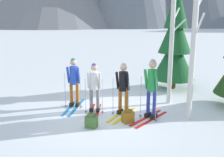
# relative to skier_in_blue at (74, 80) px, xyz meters

# --- Properties ---
(ground_plane) EXTENTS (400.00, 400.00, 0.00)m
(ground_plane) POSITION_rel_skier_in_blue_xyz_m (1.21, -0.26, -0.96)
(ground_plane) COLOR white
(skier_in_blue) EXTENTS (0.61, 1.77, 1.71)m
(skier_in_blue) POSITION_rel_skier_in_blue_xyz_m (0.00, 0.00, 0.00)
(skier_in_blue) COLOR #1E84D1
(skier_in_blue) RESTS_ON ground
(skier_in_white) EXTENTS (0.60, 1.65, 1.63)m
(skier_in_white) POSITION_rel_skier_in_blue_xyz_m (0.82, -0.37, -0.05)
(skier_in_white) COLOR red
(skier_in_white) RESTS_ON ground
(skier_in_black) EXTENTS (0.75, 1.58, 1.69)m
(skier_in_black) POSITION_rel_skier_in_blue_xyz_m (1.78, -0.46, -0.04)
(skier_in_black) COLOR yellow
(skier_in_black) RESTS_ON ground
(skier_in_green) EXTENTS (1.08, 1.62, 1.85)m
(skier_in_green) POSITION_rel_skier_in_blue_xyz_m (2.67, -0.59, 0.08)
(skier_in_green) COLOR red
(skier_in_green) RESTS_ON ground
(pine_tree_mid) EXTENTS (1.82, 1.82, 4.39)m
(pine_tree_mid) POSITION_rel_skier_in_blue_xyz_m (3.41, 3.12, 1.05)
(pine_tree_mid) COLOR #51381E
(pine_tree_mid) RESTS_ON ground
(birch_tree_tall) EXTENTS (0.52, 0.87, 4.36)m
(birch_tree_tall) POSITION_rel_skier_in_blue_xyz_m (3.81, -0.44, 1.29)
(birch_tree_tall) COLOR silver
(birch_tree_tall) RESTS_ON ground
(birch_tree_slender) EXTENTS (0.55, 0.64, 3.99)m
(birch_tree_slender) POSITION_rel_skier_in_blue_xyz_m (3.23, 1.02, 1.07)
(birch_tree_slender) COLOR silver
(birch_tree_slender) RESTS_ON ground
(backpack_on_snow_front) EXTENTS (0.40, 0.39, 0.38)m
(backpack_on_snow_front) POSITION_rel_skier_in_blue_xyz_m (2.02, -1.06, -0.77)
(backpack_on_snow_front) COLOR #99661E
(backpack_on_snow_front) RESTS_ON ground
(backpack_on_snow_beside) EXTENTS (0.34, 0.28, 0.38)m
(backpack_on_snow_beside) POSITION_rel_skier_in_blue_xyz_m (1.06, -1.62, -0.77)
(backpack_on_snow_beside) COLOR #4C7238
(backpack_on_snow_beside) RESTS_ON ground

